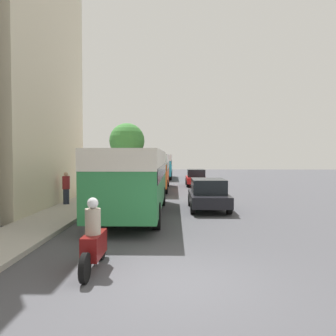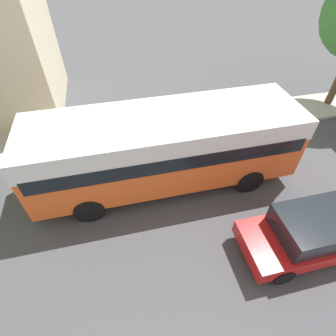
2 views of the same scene
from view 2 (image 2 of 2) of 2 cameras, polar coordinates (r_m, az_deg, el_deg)
The scene contains 2 objects.
bus_following at distance 8.89m, azimuth -0.61°, elevation 5.73°, with size 2.66×9.12×2.83m.
car_crossing at distance 8.82m, azimuth 28.90°, elevation -12.18°, with size 1.80×4.08×1.51m.
Camera 2 is at (4.99, 17.70, 7.37)m, focal length 28.00 mm.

